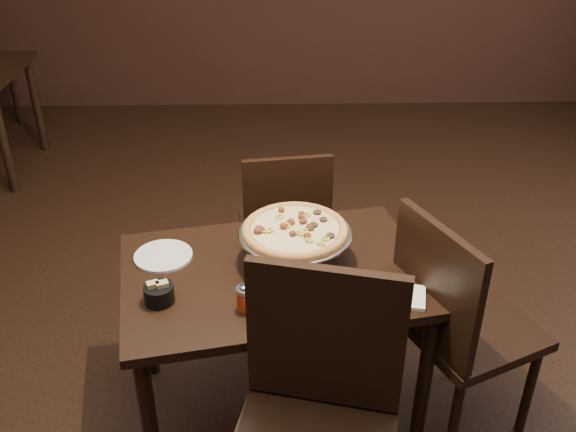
{
  "coord_description": "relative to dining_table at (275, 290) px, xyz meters",
  "views": [
    {
      "loc": [
        0.05,
        -1.86,
        2.02
      ],
      "look_at": [
        0.1,
        0.07,
        0.88
      ],
      "focal_mm": 40.0,
      "sensor_mm": 36.0,
      "label": 1
    }
  ],
  "objects": [
    {
      "name": "serving_spatula",
      "position": [
        0.06,
        0.04,
        0.22
      ],
      "size": [
        0.14,
        0.14,
        0.02
      ],
      "rotation": [
        0.0,
        0.0,
        -0.67
      ],
      "color": "#B6B7BD",
      "rests_on": "pizza_stand"
    },
    {
      "name": "pepper_flake_shaker",
      "position": [
        -0.1,
        -0.22,
        0.14
      ],
      "size": [
        0.06,
        0.06,
        0.1
      ],
      "color": "maroon",
      "rests_on": "dining_table"
    },
    {
      "name": "chair_far",
      "position": [
        0.05,
        0.69,
        -0.13
      ],
      "size": [
        0.44,
        0.44,
        0.85
      ],
      "rotation": [
        0.0,
        0.0,
        3.27
      ],
      "color": "black",
      "rests_on": "ground"
    },
    {
      "name": "chair_near",
      "position": [
        0.12,
        -0.59,
        -0.04
      ],
      "size": [
        0.57,
        0.57,
        1.01
      ],
      "rotation": [
        0.0,
        0.0,
        -0.24
      ],
      "color": "black",
      "rests_on": "ground"
    },
    {
      "name": "plate_left",
      "position": [
        -0.41,
        0.09,
        0.09
      ],
      "size": [
        0.22,
        0.22,
        0.01
      ],
      "primitive_type": "cylinder",
      "color": "silver",
      "rests_on": "dining_table"
    },
    {
      "name": "pizza_stand",
      "position": [
        0.08,
        0.05,
        0.23
      ],
      "size": [
        0.41,
        0.41,
        0.17
      ],
      "color": "#B6B7BD",
      "rests_on": "dining_table"
    },
    {
      "name": "room",
      "position": [
        0.01,
        0.0,
        0.81
      ],
      "size": [
        6.04,
        7.04,
        2.84
      ],
      "color": "black",
      "rests_on": "ground"
    },
    {
      "name": "napkin_stack",
      "position": [
        0.44,
        -0.17,
        0.1
      ],
      "size": [
        0.16,
        0.16,
        0.01
      ],
      "primitive_type": "cube",
      "rotation": [
        0.0,
        0.0,
        -0.22
      ],
      "color": "white",
      "rests_on": "dining_table"
    },
    {
      "name": "dining_table",
      "position": [
        0.0,
        0.0,
        0.0
      ],
      "size": [
        1.2,
        0.92,
        0.68
      ],
      "rotation": [
        0.0,
        0.0,
        0.19
      ],
      "color": "black",
      "rests_on": "ground"
    },
    {
      "name": "chair_side",
      "position": [
        0.66,
        -0.1,
        -0.07
      ],
      "size": [
        0.58,
        0.58,
        0.94
      ],
      "rotation": [
        0.0,
        0.0,
        2.01
      ],
      "color": "black",
      "rests_on": "ground"
    },
    {
      "name": "parmesan_shaker",
      "position": [
        -0.05,
        -0.22,
        0.14
      ],
      "size": [
        0.07,
        0.07,
        0.11
      ],
      "color": "#FBF0C3",
      "rests_on": "dining_table"
    },
    {
      "name": "packet_caddy",
      "position": [
        -0.39,
        -0.17,
        0.12
      ],
      "size": [
        0.1,
        0.1,
        0.08
      ],
      "rotation": [
        0.0,
        0.0,
        0.39
      ],
      "color": "black",
      "rests_on": "dining_table"
    },
    {
      "name": "plate_near",
      "position": [
        0.05,
        -0.28,
        0.1
      ],
      "size": [
        0.27,
        0.27,
        0.01
      ],
      "primitive_type": "cylinder",
      "color": "silver",
      "rests_on": "dining_table"
    }
  ]
}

